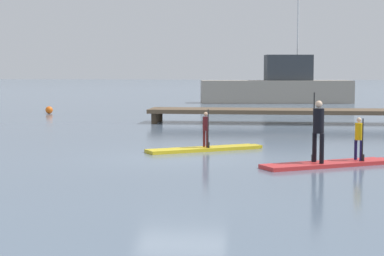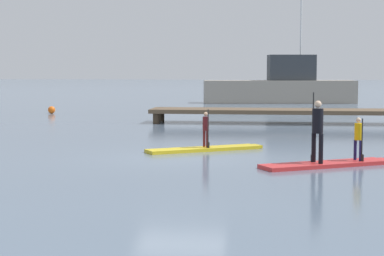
% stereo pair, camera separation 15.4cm
% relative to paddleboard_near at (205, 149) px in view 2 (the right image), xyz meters
% --- Properties ---
extents(ground_plane, '(240.00, 240.00, 0.00)m').
position_rel_paddleboard_near_xyz_m(ground_plane, '(-0.51, -1.83, -0.05)').
color(ground_plane, slate).
extents(paddleboard_near, '(3.48, 2.42, 0.10)m').
position_rel_paddleboard_near_xyz_m(paddleboard_near, '(0.00, 0.00, 0.00)').
color(paddleboard_near, gold).
rests_on(paddleboard_near, ground).
extents(paddler_child_solo, '(0.26, 0.34, 1.17)m').
position_rel_paddleboard_near_xyz_m(paddler_child_solo, '(0.02, -0.00, 0.65)').
color(paddler_child_solo, '#4C1419').
rests_on(paddler_child_solo, paddleboard_near).
extents(paddleboard_far, '(3.57, 2.42, 0.10)m').
position_rel_paddleboard_near_xyz_m(paddleboard_far, '(3.46, -2.90, 0.00)').
color(paddleboard_far, red).
rests_on(paddleboard_far, ground).
extents(paddler_adult, '(0.38, 0.45, 1.79)m').
position_rel_paddleboard_near_xyz_m(paddler_adult, '(3.16, -3.07, 0.96)').
color(paddler_adult, black).
rests_on(paddler_adult, paddleboard_far).
extents(paddler_child_front, '(0.27, 0.36, 1.12)m').
position_rel_paddleboard_near_xyz_m(paddler_child_front, '(4.25, -2.47, 0.68)').
color(paddler_child_front, '#19194C').
rests_on(paddler_child_front, paddleboard_far).
extents(fishing_boat_white_large, '(10.83, 4.05, 8.64)m').
position_rel_paddleboard_near_xyz_m(fishing_boat_white_large, '(2.59, 28.49, 1.08)').
color(fishing_boat_white_large, '#9E9384').
rests_on(fishing_boat_white_large, ground).
extents(floating_dock, '(13.19, 2.09, 0.65)m').
position_rel_paddleboard_near_xyz_m(floating_dock, '(3.13, 10.41, 0.50)').
color(floating_dock, brown).
rests_on(floating_dock, ground).
extents(mooring_buoy_far, '(0.40, 0.40, 0.40)m').
position_rel_paddleboard_near_xyz_m(mooring_buoy_far, '(-9.95, 15.63, 0.15)').
color(mooring_buoy_far, orange).
rests_on(mooring_buoy_far, ground).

